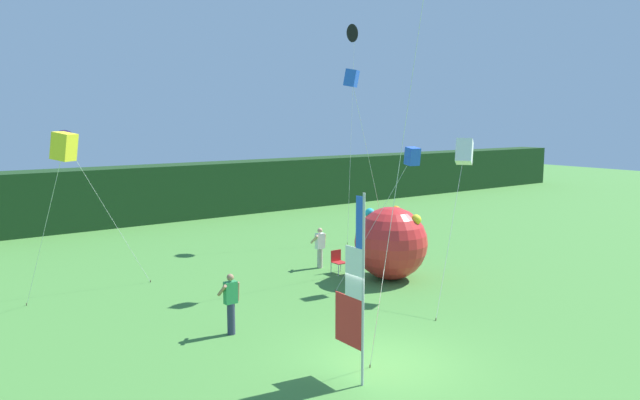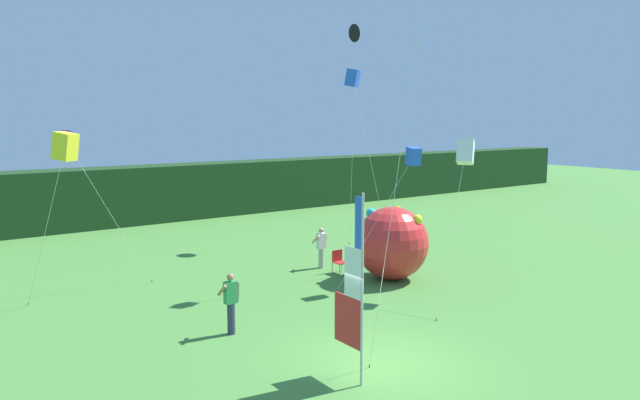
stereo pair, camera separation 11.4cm
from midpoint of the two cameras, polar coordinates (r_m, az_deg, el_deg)
name	(u,v)px [view 1 (the left image)]	position (r m, az deg, el deg)	size (l,w,h in m)	color
ground_plane	(382,363)	(15.36, 5.69, -15.27)	(120.00, 120.00, 0.00)	#478438
distant_treeline	(101,197)	(35.39, -20.24, 0.24)	(80.00, 2.40, 3.26)	#193819
banner_flag	(355,292)	(13.67, 3.09, -8.77)	(0.06, 1.03, 4.41)	#B7B7BC
person_near_banner	(320,247)	(24.10, -0.15, -4.48)	(0.55, 0.48, 1.64)	#B7B2A3
person_mid_field	(231,302)	(17.05, -8.72, -9.61)	(0.55, 0.48, 1.74)	#2D334C
inflatable_balloon	(391,243)	(22.52, 6.64, -4.10)	(2.74, 2.74, 2.74)	red
folding_chair	(338,260)	(23.41, 1.59, -5.76)	(0.51, 0.51, 0.89)	#BCBCC1
kite_white_box_0	(464,152)	(21.03, 13.47, 4.50)	(3.58, 2.21, 5.35)	brown
kite_yellow_box_1	(64,147)	(18.95, -23.42, 4.69)	(1.34, 2.67, 5.63)	brown
kite_blue_box_2	(352,79)	(21.58, 2.90, 11.43)	(3.24, 1.24, 7.75)	brown
kite_black_delta_3	(355,34)	(29.95, 3.21, 15.58)	(1.43, 1.49, 10.54)	brown
kite_purple_delta_4	(65,143)	(21.86, -23.28, 5.04)	(3.08, 0.63, 5.62)	brown
kite_blue_box_5	(412,157)	(21.52, 8.64, 4.10)	(3.07, 1.10, 5.00)	brown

